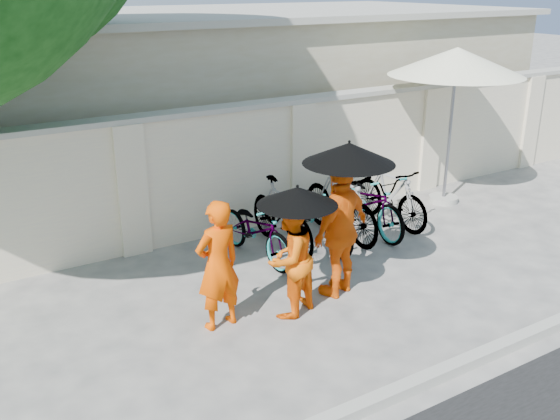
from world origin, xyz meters
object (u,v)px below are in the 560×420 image
monk_left (218,265)px  monk_right (341,230)px  monk_center (290,258)px  patio_umbrella (456,63)px

monk_left → monk_right: bearing=170.1°
monk_center → patio_umbrella: size_ratio=0.53×
monk_left → monk_center: monk_left is taller
monk_left → patio_umbrella: size_ratio=0.56×
monk_left → patio_umbrella: (5.59, 1.82, 1.76)m
monk_center → patio_umbrella: patio_umbrella is taller
monk_left → patio_umbrella: bearing=-169.6°
monk_right → patio_umbrella: patio_umbrella is taller
monk_left → monk_center: size_ratio=1.07×
monk_left → patio_umbrella: 6.13m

